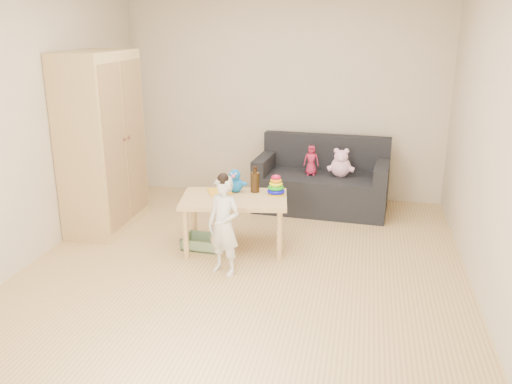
% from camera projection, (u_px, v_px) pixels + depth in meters
% --- Properties ---
extents(room, '(4.50, 4.50, 4.50)m').
position_uv_depth(room, '(244.00, 128.00, 4.65)').
color(room, tan).
rests_on(room, ground).
extents(wardrobe, '(0.53, 1.05, 1.89)m').
position_uv_depth(wardrobe, '(102.00, 142.00, 5.77)').
color(wardrobe, '#D6B675').
rests_on(wardrobe, ground).
extents(sofa, '(1.59, 0.88, 0.43)m').
position_uv_depth(sofa, '(321.00, 192.00, 6.50)').
color(sofa, black).
rests_on(sofa, ground).
extents(play_table, '(1.11, 0.80, 0.54)m').
position_uv_depth(play_table, '(235.00, 223.00, 5.36)').
color(play_table, '#E4AC7D').
rests_on(play_table, ground).
extents(storage_bin, '(0.40, 0.31, 0.12)m').
position_uv_depth(storage_bin, '(203.00, 242.00, 5.44)').
color(storage_bin, gray).
rests_on(storage_bin, ground).
extents(toddler, '(0.39, 0.33, 0.88)m').
position_uv_depth(toddler, '(224.00, 227.00, 4.78)').
color(toddler, silver).
rests_on(toddler, ground).
extents(pink_bear, '(0.27, 0.24, 0.29)m').
position_uv_depth(pink_bear, '(341.00, 165.00, 6.32)').
color(pink_bear, '#FFBBE1').
rests_on(pink_bear, sofa).
extents(doll, '(0.18, 0.13, 0.35)m').
position_uv_depth(doll, '(311.00, 161.00, 6.38)').
color(doll, '#B32144').
rests_on(doll, sofa).
extents(ring_stacker, '(0.18, 0.18, 0.20)m').
position_uv_depth(ring_stacker, '(276.00, 187.00, 5.33)').
color(ring_stacker, gold).
rests_on(ring_stacker, play_table).
extents(brown_bottle, '(0.09, 0.09, 0.26)m').
position_uv_depth(brown_bottle, '(255.00, 181.00, 5.41)').
color(brown_bottle, black).
rests_on(brown_bottle, play_table).
extents(blue_plush, '(0.20, 0.16, 0.24)m').
position_uv_depth(blue_plush, '(235.00, 180.00, 5.41)').
color(blue_plush, '#197BE5').
rests_on(blue_plush, play_table).
extents(wooden_figure, '(0.05, 0.04, 0.10)m').
position_uv_depth(wooden_figure, '(226.00, 193.00, 5.25)').
color(wooden_figure, brown).
rests_on(wooden_figure, play_table).
extents(yellow_book, '(0.29, 0.29, 0.02)m').
position_uv_depth(yellow_book, '(220.00, 191.00, 5.44)').
color(yellow_book, '#FFAF1A').
rests_on(yellow_book, play_table).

